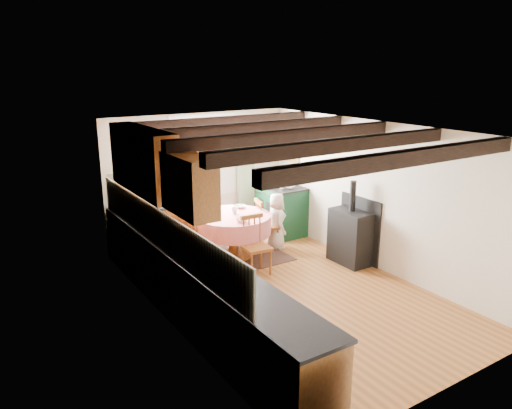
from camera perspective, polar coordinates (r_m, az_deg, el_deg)
floor at (r=7.46m, az=3.38°, el=-9.95°), size 3.60×5.50×0.00m
ceiling at (r=6.77m, az=3.71°, el=8.65°), size 3.60×5.50×0.00m
wall_back at (r=9.31m, az=-6.53°, el=3.05°), size 3.60×0.00×2.40m
wall_front at (r=5.22m, az=21.89°, el=-8.45°), size 3.60×0.00×2.40m
wall_left at (r=6.18m, az=-10.08°, el=-3.73°), size 0.00×5.50×2.40m
wall_right at (r=8.19m, az=13.76°, el=0.92°), size 0.00×5.50×2.40m
beam_a at (r=5.33m, az=16.60°, el=5.09°), size 3.60×0.16×0.16m
beam_b at (r=6.02m, az=9.39°, el=6.70°), size 3.60×0.16×0.16m
beam_c at (r=6.79m, az=3.70°, el=7.90°), size 3.60×0.16×0.16m
beam_d at (r=7.61m, az=-0.83°, el=8.79°), size 3.60×0.16×0.16m
beam_e at (r=8.47m, az=-4.47°, el=9.46°), size 3.60×0.16×0.16m
splash_left at (r=6.45m, az=-10.96°, el=-2.93°), size 0.02×4.50×0.55m
splash_back at (r=8.91m, az=-12.24°, el=2.21°), size 1.40×0.02×0.55m
base_cabinet_left at (r=6.58m, az=-7.32°, el=-9.52°), size 0.60×5.30×0.88m
base_cabinet_back at (r=8.84m, az=-11.60°, el=-2.98°), size 1.30×0.60×0.88m
worktop_left at (r=6.41m, az=-7.30°, el=-5.76°), size 0.64×5.30×0.04m
worktop_back at (r=8.69m, az=-11.72°, el=-0.14°), size 1.30×0.64×0.04m
wall_cabinet_glass at (r=7.13m, az=-12.90°, el=4.99°), size 0.34×1.80×0.90m
wall_cabinet_solid at (r=5.78m, az=-7.69°, el=2.26°), size 0.34×0.90×0.70m
window_frame at (r=9.26m, az=-6.01°, el=5.53°), size 1.34×0.03×1.54m
window_pane at (r=9.26m, az=-6.02°, el=5.53°), size 1.20×0.01×1.40m
curtain_left at (r=8.94m, az=-10.52°, el=1.70°), size 0.35×0.10×2.10m
curtain_right at (r=9.69m, az=-1.21°, el=3.06°), size 0.35×0.10×2.10m
curtain_rod at (r=9.10m, az=-5.87°, el=9.17°), size 2.00×0.03×0.03m
wall_picture at (r=9.75m, az=4.00°, el=6.69°), size 0.04×0.50×0.60m
wall_plate at (r=9.69m, az=-0.94°, el=6.67°), size 0.30×0.02×0.30m
rug at (r=8.68m, az=-2.57°, el=-6.08°), size 1.74×1.35×0.01m
dining_table at (r=8.54m, az=-2.60°, el=-3.71°), size 1.29×1.29×0.78m
chair_near at (r=7.88m, az=0.07°, el=-4.73°), size 0.44×0.46×0.95m
chair_left at (r=8.20m, az=-8.27°, el=-4.09°), size 0.46×0.44×0.94m
chair_right at (r=8.95m, az=1.27°, el=-2.26°), size 0.51×0.49×0.93m
aga_range at (r=9.79m, az=2.66°, el=-0.49°), size 0.69×1.07×0.99m
cast_iron_stove at (r=8.39m, az=10.89°, el=-2.04°), size 0.43×0.71×1.42m
child_far at (r=9.06m, az=-5.37°, el=-1.30°), size 0.47×0.36×1.17m
child_right at (r=8.95m, az=2.36°, el=-1.92°), size 0.43×0.56×1.03m
bowl_a at (r=8.82m, az=-1.93°, el=-0.25°), size 0.27×0.27×0.05m
bowl_b at (r=8.04m, az=-1.67°, el=-1.81°), size 0.28×0.28×0.06m
cup at (r=8.49m, az=-2.49°, el=-0.72°), size 0.15×0.15×0.10m
canister_tall at (r=8.55m, az=-13.53°, el=0.37°), size 0.13×0.13×0.22m
canister_wide at (r=8.75m, az=-12.25°, el=0.74°), size 0.18×0.18×0.20m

